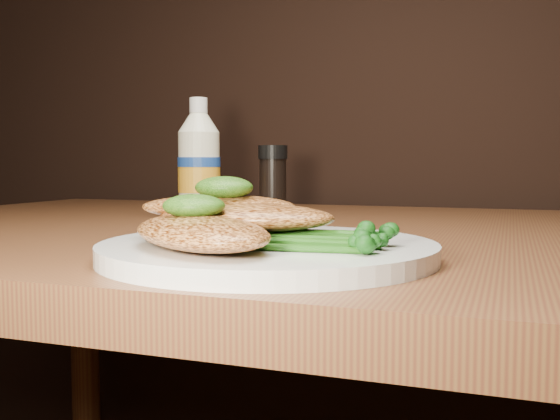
% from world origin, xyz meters
% --- Properties ---
extents(plate, '(0.28, 0.28, 0.01)m').
position_xyz_m(plate, '(0.09, 0.80, 0.76)').
color(plate, white).
rests_on(plate, dining_table).
extents(chicken_front, '(0.18, 0.17, 0.03)m').
position_xyz_m(chicken_front, '(0.06, 0.74, 0.78)').
color(chicken_front, '#C67B3F').
rests_on(chicken_front, plate).
extents(chicken_mid, '(0.15, 0.08, 0.02)m').
position_xyz_m(chicken_mid, '(0.08, 0.79, 0.78)').
color(chicken_mid, '#C67B3F').
rests_on(chicken_mid, plate).
extents(chicken_back, '(0.15, 0.11, 0.02)m').
position_xyz_m(chicken_back, '(0.04, 0.81, 0.79)').
color(chicken_back, '#C67B3F').
rests_on(chicken_back, plate).
extents(pesto_front, '(0.05, 0.05, 0.02)m').
position_xyz_m(pesto_front, '(0.05, 0.75, 0.80)').
color(pesto_front, black).
rests_on(pesto_front, chicken_front).
extents(pesto_back, '(0.06, 0.06, 0.02)m').
position_xyz_m(pesto_back, '(0.05, 0.80, 0.81)').
color(pesto_back, black).
rests_on(pesto_back, chicken_back).
extents(broccolini_bundle, '(0.15, 0.13, 0.02)m').
position_xyz_m(broccolini_bundle, '(0.14, 0.77, 0.77)').
color(broccolini_bundle, '#1F5512').
rests_on(broccolini_bundle, plate).
extents(mayo_bottle, '(0.06, 0.06, 0.17)m').
position_xyz_m(mayo_bottle, '(-0.13, 1.12, 0.83)').
color(mayo_bottle, '#EDEBC9').
rests_on(mayo_bottle, dining_table).
extents(pepper_grinder, '(0.06, 0.06, 0.10)m').
position_xyz_m(pepper_grinder, '(-0.04, 1.18, 0.80)').
color(pepper_grinder, black).
rests_on(pepper_grinder, dining_table).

